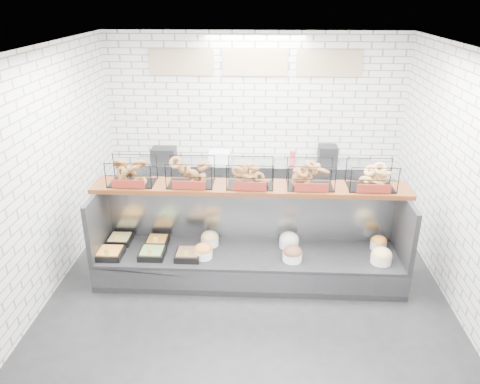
{
  "coord_description": "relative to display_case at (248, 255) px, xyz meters",
  "views": [
    {
      "loc": [
        0.15,
        -5.06,
        3.57
      ],
      "look_at": [
        -0.13,
        0.45,
        1.19
      ],
      "focal_mm": 35.0,
      "sensor_mm": 36.0,
      "label": 1
    }
  ],
  "objects": [
    {
      "name": "display_case",
      "position": [
        0.0,
        0.0,
        0.0
      ],
      "size": [
        4.0,
        0.9,
        1.2
      ],
      "color": "black",
      "rests_on": "ground"
    },
    {
      "name": "room_shell",
      "position": [
        0.01,
        0.26,
        1.73
      ],
      "size": [
        5.02,
        5.51,
        3.01
      ],
      "color": "silver",
      "rests_on": "ground"
    },
    {
      "name": "ground",
      "position": [
        0.01,
        -0.34,
        -0.33
      ],
      "size": [
        5.5,
        5.5,
        0.0
      ],
      "primitive_type": "plane",
      "color": "black",
      "rests_on": "ground"
    },
    {
      "name": "prep_counter",
      "position": [
        0.0,
        2.09,
        0.14
      ],
      "size": [
        4.0,
        0.6,
        1.2
      ],
      "color": "#93969B",
      "rests_on": "ground"
    },
    {
      "name": "bagel_shelf",
      "position": [
        0.01,
        0.18,
        1.07
      ],
      "size": [
        4.1,
        0.5,
        0.4
      ],
      "color": "#45200E",
      "rests_on": "display_case"
    }
  ]
}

